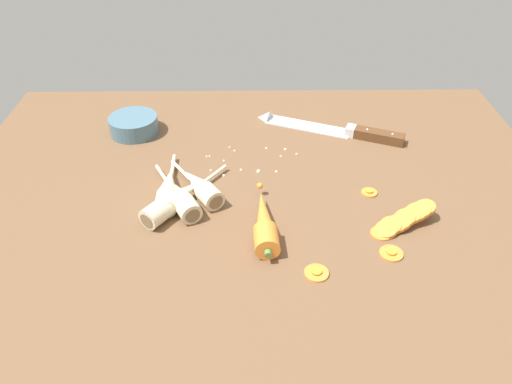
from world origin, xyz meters
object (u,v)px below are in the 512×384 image
carrot_slice_stray_mid (369,192)px  carrot_slice_stray_near (317,272)px  carrot_slice_stray_far (391,253)px  chefs_knife (326,128)px  parsnip_mid_right (180,197)px  carrot_slice_stack (403,220)px  parsnip_back (175,200)px  parsnip_front (168,189)px  whole_carrot (264,222)px  prep_bowl (134,124)px  parsnip_mid_left (200,187)px

carrot_slice_stray_mid → carrot_slice_stray_near: bearing=-120.7°
carrot_slice_stray_far → chefs_knife: bearing=98.0°
parsnip_mid_right → carrot_slice_stack: bearing=-9.2°
parsnip_back → carrot_slice_stray_far: bearing=-18.7°
parsnip_mid_right → carrot_slice_stray_near: (23.54, -17.90, -1.62)cm
parsnip_front → carrot_slice_stray_far: 42.07cm
parsnip_front → carrot_slice_stray_mid: parsnip_front is taller
chefs_knife → parsnip_front: parsnip_front is taller
carrot_slice_stray_mid → carrot_slice_stray_far: bearing=-88.7°
whole_carrot → carrot_slice_stray_mid: 23.37cm
chefs_knife → carrot_slice_stray_near: (-7.11, -45.55, -0.29)cm
parsnip_back → whole_carrot: bearing=-22.4°
parsnip_front → parsnip_mid_right: same height
whole_carrot → carrot_slice_stray_near: (8.04, -10.23, -1.74)cm
carrot_slice_stack → prep_bowl: size_ratio=1.11×
parsnip_back → parsnip_mid_right: bearing=50.7°
parsnip_front → parsnip_mid_right: bearing=-44.8°
whole_carrot → parsnip_back: size_ratio=1.00×
parsnip_front → carrot_slice_stack: size_ratio=1.61×
parsnip_back → prep_bowl: bearing=114.2°
parsnip_back → carrot_slice_stray_near: bearing=-34.9°
parsnip_mid_left → carrot_slice_stray_far: (32.86, -16.73, -1.62)cm
parsnip_front → parsnip_mid_left: same height
parsnip_back → carrot_slice_stack: parsnip_back is taller
chefs_knife → carrot_slice_stray_mid: (5.43, -24.40, -0.29)cm
carrot_slice_stray_far → parsnip_front: bearing=157.6°
prep_bowl → whole_carrot: bearing=-50.3°
carrot_slice_stray_near → carrot_slice_stray_mid: same height
parsnip_mid_right → carrot_slice_stray_mid: bearing=5.1°
parsnip_mid_right → carrot_slice_stray_far: (36.47, -13.59, -1.62)cm
parsnip_mid_left → parsnip_back: (-4.39, -4.08, -0.00)cm
whole_carrot → prep_bowl: whole_carrot is taller
carrot_slice_stray_far → carrot_slice_stray_near: bearing=-161.6°
parsnip_mid_right → chefs_knife: bearing=42.0°
parsnip_mid_right → carrot_slice_stray_far: bearing=-20.4°
parsnip_mid_left → parsnip_mid_right: (-3.61, -3.13, -0.00)cm
chefs_knife → parsnip_back: bearing=-137.7°
parsnip_front → parsnip_back: bearing=-64.0°
parsnip_front → parsnip_mid_left: (6.02, 0.74, 0.00)cm
chefs_knife → parsnip_mid_right: size_ratio=1.84×
parsnip_mid_right → parsnip_front: bearing=135.2°
whole_carrot → parsnip_mid_left: bearing=137.7°
parsnip_back → carrot_slice_stray_near: 29.68cm
chefs_knife → parsnip_front: (-33.06, -25.25, 1.33)cm
parsnip_mid_left → carrot_slice_stack: (36.39, -9.61, -0.55)cm
parsnip_mid_left → carrot_slice_stray_mid: parsnip_mid_left is taller
carrot_slice_stray_far → carrot_slice_stack: bearing=63.6°
whole_carrot → parsnip_mid_left: whole_carrot is taller
parsnip_mid_right → prep_bowl: same height
parsnip_mid_left → whole_carrot: bearing=-42.3°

